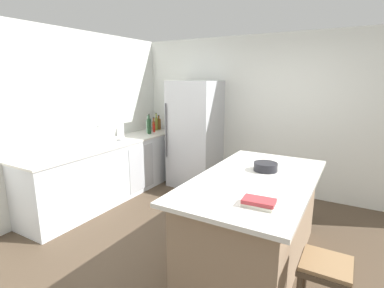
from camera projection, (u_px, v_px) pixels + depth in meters
name	position (u px, v px, depth m)	size (l,w,h in m)	color
ground_plane	(209.00, 253.00, 3.24)	(7.20, 7.20, 0.00)	#4C3D2D
wall_rear	(271.00, 115.00, 4.85)	(6.00, 0.10, 2.60)	silver
wall_left	(57.00, 122.00, 4.14)	(0.10, 6.00, 2.60)	silver
counter_run_left	(112.00, 170.00, 4.69)	(0.66, 2.96, 0.92)	silver
kitchen_island	(254.00, 220.00, 3.03)	(1.09, 2.02, 0.93)	#8E755B
refrigerator	(195.00, 134.00, 5.18)	(0.81, 0.75, 1.86)	#B7BABF
bar_stool	(325.00, 275.00, 2.11)	(0.36, 0.36, 0.62)	#473828
sink_faucet	(99.00, 134.00, 4.43)	(0.15, 0.05, 0.30)	silver
paper_towel_roll	(121.00, 132.00, 4.72)	(0.14, 0.14, 0.31)	gray
whiskey_bottle	(159.00, 124.00, 5.73)	(0.08, 0.08, 0.28)	brown
olive_oil_bottle	(156.00, 123.00, 5.65)	(0.05, 0.05, 0.34)	olive
vinegar_bottle	(154.00, 126.00, 5.57)	(0.06, 0.06, 0.26)	#994C23
hot_sauce_bottle	(154.00, 128.00, 5.45)	(0.05, 0.05, 0.21)	red
gin_bottle	(148.00, 126.00, 5.38)	(0.07, 0.07, 0.33)	#8CB79E
wine_bottle	(149.00, 126.00, 5.26)	(0.07, 0.07, 0.36)	#19381E
cookbook_stack	(259.00, 203.00, 2.27)	(0.26, 0.17, 0.06)	silver
mixing_bowl	(266.00, 167.00, 3.15)	(0.26, 0.26, 0.09)	black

